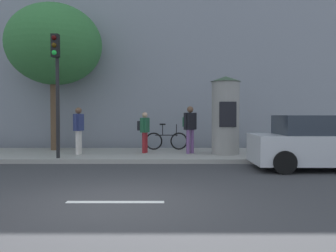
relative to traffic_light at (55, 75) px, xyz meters
The scene contains 13 objects.
ground_plane 6.59m from the traffic_light, 62.51° to the right, with size 80.00×80.00×0.00m, color #38383A.
sidewalk_curb 4.31m from the traffic_light, 32.88° to the left, with size 36.00×4.00×0.15m, color #9E9B93.
lane_markings 6.58m from the traffic_light, 62.51° to the right, with size 25.80×0.16×0.01m.
building_backdrop 7.74m from the traffic_light, 68.04° to the left, with size 36.00×5.00×11.05m, color gray.
traffic_light is the anchor object (origin of this frame).
poster_column 6.10m from the traffic_light, 12.62° to the left, with size 1.12×1.12×2.87m.
street_tree 3.40m from the traffic_light, 108.82° to the left, with size 3.87×3.87×5.98m.
pedestrian_with_bag 5.07m from the traffic_light, 19.10° to the left, with size 0.54×0.54×1.78m.
pedestrian_with_backpack 2.18m from the traffic_light, 71.76° to the left, with size 0.31×0.62×1.73m.
pedestrian_tallest 3.77m from the traffic_light, 32.17° to the left, with size 0.46×0.58×1.56m.
bicycle_leaning 5.23m from the traffic_light, 38.86° to the left, with size 1.77×0.16×1.09m.
bicycle_upright 8.45m from the traffic_light, ahead, with size 1.76×0.28×1.09m.
parked_car_red 8.73m from the traffic_light, ahead, with size 4.44×1.97×1.59m.
Camera 1 is at (0.97, -6.38, 1.60)m, focal length 37.47 mm.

